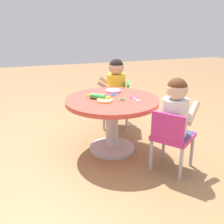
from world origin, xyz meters
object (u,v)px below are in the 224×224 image
(child_chair_right, at_px, (119,101))
(rolling_pin, at_px, (98,97))
(child_chair_left, at_px, (172,137))
(seated_child_left, at_px, (176,109))
(seated_child_right, at_px, (116,82))
(craft_table, at_px, (112,112))
(craft_scissors, at_px, (135,98))

(child_chair_right, relative_size, rolling_pin, 2.76)
(child_chair_left, xyz_separation_m, seated_child_left, (0.02, -0.03, 0.23))
(child_chair_right, bearing_deg, seated_child_right, 68.39)
(rolling_pin, bearing_deg, craft_table, -101.55)
(child_chair_left, distance_m, seated_child_left, 0.23)
(child_chair_left, bearing_deg, seated_child_left, -51.32)
(seated_child_left, bearing_deg, seated_child_right, 9.02)
(craft_table, height_order, child_chair_left, child_chair_left)
(seated_child_right, bearing_deg, craft_scissors, 178.24)
(rolling_pin, bearing_deg, child_chair_left, -137.50)
(craft_table, height_order, craft_scissors, craft_scissors)
(child_chair_left, xyz_separation_m, craft_scissors, (0.44, 0.15, 0.21))
(craft_table, relative_size, rolling_pin, 4.44)
(seated_child_left, xyz_separation_m, craft_scissors, (0.42, 0.19, -0.01))
(craft_table, bearing_deg, seated_child_right, -21.13)
(rolling_pin, relative_size, craft_scissors, 1.45)
(child_chair_right, xyz_separation_m, craft_scissors, (-0.61, 0.06, 0.21))
(rolling_pin, bearing_deg, craft_scissors, -103.95)
(child_chair_left, height_order, rolling_pin, rolling_pin)
(seated_child_left, xyz_separation_m, seated_child_right, (1.05, 0.17, 0.00))
(seated_child_left, distance_m, seated_child_right, 1.06)
(seated_child_right, bearing_deg, seated_child_left, -170.98)
(child_chair_left, xyz_separation_m, rolling_pin, (0.53, 0.48, 0.24))
(child_chair_right, distance_m, craft_scissors, 0.65)
(craft_table, bearing_deg, seated_child_left, -140.83)
(craft_scissors, bearing_deg, seated_child_right, -1.76)
(child_chair_left, height_order, seated_child_right, seated_child_right)
(craft_table, relative_size, craft_scissors, 6.42)
(child_chair_left, xyz_separation_m, child_chair_right, (1.06, 0.10, 0.00))
(seated_child_left, height_order, rolling_pin, seated_child_left)
(craft_table, relative_size, child_chair_right, 1.61)
(seated_child_left, xyz_separation_m, rolling_pin, (0.50, 0.51, 0.01))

